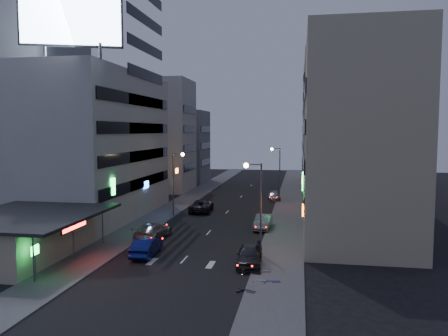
% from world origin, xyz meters
% --- Properties ---
extents(ground, '(180.00, 180.00, 0.00)m').
position_xyz_m(ground, '(0.00, 0.00, 0.00)').
color(ground, black).
rests_on(ground, ground).
extents(sidewalk_left, '(4.00, 120.00, 0.12)m').
position_xyz_m(sidewalk_left, '(-8.00, 30.00, 0.06)').
color(sidewalk_left, '#4C4C4F').
rests_on(sidewalk_left, ground).
extents(sidewalk_right, '(4.00, 120.00, 0.12)m').
position_xyz_m(sidewalk_right, '(8.00, 30.00, 0.06)').
color(sidewalk_right, '#4C4C4F').
rests_on(sidewalk_right, ground).
extents(food_court, '(11.00, 13.00, 3.88)m').
position_xyz_m(food_court, '(-13.90, 2.00, 1.98)').
color(food_court, tan).
rests_on(food_court, ground).
extents(white_building, '(14.00, 24.00, 18.00)m').
position_xyz_m(white_building, '(-17.00, 20.00, 9.00)').
color(white_building, '#B3B3AE').
rests_on(white_building, ground).
extents(grey_tower, '(10.00, 14.00, 34.00)m').
position_xyz_m(grey_tower, '(-26.00, 23.00, 17.00)').
color(grey_tower, gray).
rests_on(grey_tower, ground).
extents(shophouse_near, '(10.00, 11.00, 20.00)m').
position_xyz_m(shophouse_near, '(15.00, 10.50, 10.00)').
color(shophouse_near, tan).
rests_on(shophouse_near, ground).
extents(shophouse_mid, '(11.00, 12.00, 16.00)m').
position_xyz_m(shophouse_mid, '(15.50, 22.00, 8.00)').
color(shophouse_mid, tan).
rests_on(shophouse_mid, ground).
extents(shophouse_far, '(10.00, 14.00, 22.00)m').
position_xyz_m(shophouse_far, '(15.00, 35.00, 11.00)').
color(shophouse_far, tan).
rests_on(shophouse_far, ground).
extents(far_left_a, '(11.00, 10.00, 20.00)m').
position_xyz_m(far_left_a, '(-15.50, 45.00, 10.00)').
color(far_left_a, '#B3B3AE').
rests_on(far_left_a, ground).
extents(far_left_b, '(12.00, 10.00, 15.00)m').
position_xyz_m(far_left_b, '(-16.00, 58.00, 7.50)').
color(far_left_b, gray).
rests_on(far_left_b, ground).
extents(far_right_a, '(11.00, 12.00, 18.00)m').
position_xyz_m(far_right_a, '(15.50, 50.00, 9.00)').
color(far_right_a, tan).
rests_on(far_right_a, ground).
extents(far_right_b, '(12.00, 12.00, 24.00)m').
position_xyz_m(far_right_b, '(16.00, 64.00, 12.00)').
color(far_right_b, tan).
rests_on(far_right_b, ground).
extents(billboard, '(9.52, 3.75, 6.20)m').
position_xyz_m(billboard, '(-12.99, 9.97, 21.66)').
color(billboard, '#595B60').
rests_on(billboard, white_building).
extents(street_lamp_right_near, '(1.60, 0.44, 8.02)m').
position_xyz_m(street_lamp_right_near, '(5.90, 6.00, 5.36)').
color(street_lamp_right_near, '#595B60').
rests_on(street_lamp_right_near, sidewalk_right).
extents(street_lamp_left, '(1.60, 0.44, 8.02)m').
position_xyz_m(street_lamp_left, '(-5.90, 22.00, 5.36)').
color(street_lamp_left, '#595B60').
rests_on(street_lamp_left, sidewalk_left).
extents(street_lamp_right_far, '(1.60, 0.44, 8.02)m').
position_xyz_m(street_lamp_right_far, '(5.90, 40.00, 5.36)').
color(street_lamp_right_far, '#595B60').
rests_on(street_lamp_right_far, sidewalk_right).
extents(parked_car_right_near, '(2.26, 4.95, 1.65)m').
position_xyz_m(parked_car_right_near, '(5.60, 3.46, 0.82)').
color(parked_car_right_near, '#28292E').
rests_on(parked_car_right_near, ground).
extents(parked_car_right_mid, '(1.87, 4.81, 1.56)m').
position_xyz_m(parked_car_right_mid, '(5.60, 16.66, 0.78)').
color(parked_car_right_mid, gray).
rests_on(parked_car_right_mid, ground).
extents(parked_car_left, '(3.02, 5.99, 1.63)m').
position_xyz_m(parked_car_left, '(-3.47, 25.69, 0.81)').
color(parked_car_left, '#232328').
rests_on(parked_car_left, ground).
extents(parked_car_right_far, '(2.38, 4.66, 1.30)m').
position_xyz_m(parked_car_right_far, '(5.60, 37.08, 0.65)').
color(parked_car_right_far, gray).
rests_on(parked_car_right_far, ground).
extents(road_car_blue, '(1.91, 4.91, 1.59)m').
position_xyz_m(road_car_blue, '(-3.56, 4.62, 0.80)').
color(road_car_blue, navy).
rests_on(road_car_blue, ground).
extents(road_car_silver, '(2.88, 5.76, 1.61)m').
position_xyz_m(road_car_silver, '(-5.00, 10.49, 0.80)').
color(road_car_silver, '#AAABB3').
rests_on(road_car_silver, ground).
extents(person, '(0.81, 0.70, 1.88)m').
position_xyz_m(person, '(6.30, 4.11, 1.06)').
color(person, black).
rests_on(person, sidewalk_right).
extents(scooter_black_a, '(1.27, 1.84, 1.07)m').
position_xyz_m(scooter_black_a, '(6.84, -2.62, 0.66)').
color(scooter_black_a, black).
rests_on(scooter_black_a, sidewalk_right).
extents(scooter_silver_a, '(0.56, 1.62, 0.98)m').
position_xyz_m(scooter_silver_a, '(7.47, -0.23, 0.61)').
color(scooter_silver_a, '#A9ABB1').
rests_on(scooter_silver_a, sidewalk_right).
extents(scooter_blue, '(0.78, 1.80, 1.06)m').
position_xyz_m(scooter_blue, '(8.27, -0.14, 0.65)').
color(scooter_blue, navy).
rests_on(scooter_blue, sidewalk_right).
extents(scooter_black_b, '(1.19, 2.02, 1.17)m').
position_xyz_m(scooter_black_b, '(6.87, 1.26, 0.71)').
color(scooter_black_b, black).
rests_on(scooter_black_b, sidewalk_right).
extents(scooter_silver_b, '(0.96, 1.81, 1.05)m').
position_xyz_m(scooter_silver_b, '(7.38, 2.04, 0.65)').
color(scooter_silver_b, '#9A9CA2').
rests_on(scooter_silver_b, sidewalk_right).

